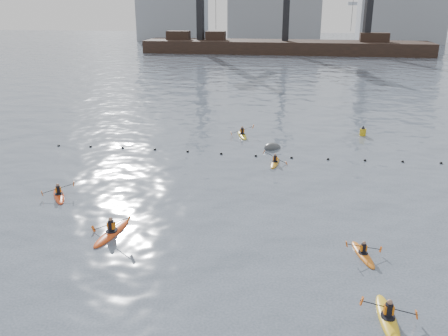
{
  "coord_description": "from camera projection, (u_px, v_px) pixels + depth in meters",
  "views": [
    {
      "loc": [
        4.38,
        -15.87,
        12.32
      ],
      "look_at": [
        0.07,
        11.0,
        2.8
      ],
      "focal_mm": 38.0,
      "sensor_mm": 36.0,
      "label": 1
    }
  ],
  "objects": [
    {
      "name": "kayaker_5",
      "position": [
        242.0,
        135.0,
        46.34
      ],
      "size": [
        2.26,
        3.43,
        1.19
      ],
      "rotation": [
        0.0,
        0.0,
        0.29
      ],
      "color": "gold",
      "rests_on": "ground"
    },
    {
      "name": "float_line",
      "position": [
        239.0,
        154.0,
        40.58
      ],
      "size": [
        33.24,
        0.73,
        0.24
      ],
      "color": "black",
      "rests_on": "ground"
    },
    {
      "name": "ground",
      "position": [
        180.0,
        319.0,
        19.51
      ],
      "size": [
        400.0,
        400.0,
        0.0
      ],
      "primitive_type": "plane",
      "color": "#394553",
      "rests_on": "ground"
    },
    {
      "name": "nav_buoy",
      "position": [
        363.0,
        132.0,
        46.34
      ],
      "size": [
        0.62,
        0.62,
        1.13
      ],
      "color": "yellow",
      "rests_on": "ground"
    },
    {
      "name": "kayaker_2",
      "position": [
        59.0,
        195.0,
        31.85
      ],
      "size": [
        2.26,
        3.07,
        1.04
      ],
      "rotation": [
        0.0,
        0.0,
        0.56
      ],
      "color": "red",
      "rests_on": "ground"
    },
    {
      "name": "skyline",
      "position": [
        297.0,
        12.0,
        156.19
      ],
      "size": [
        141.0,
        28.0,
        22.0
      ],
      "color": "gray",
      "rests_on": "ground"
    },
    {
      "name": "kayaker_1",
      "position": [
        388.0,
        318.0,
        19.4
      ],
      "size": [
        2.36,
        3.51,
        1.15
      ],
      "rotation": [
        0.0,
        0.0,
        0.05
      ],
      "color": "gold",
      "rests_on": "ground"
    },
    {
      "name": "barge_pier",
      "position": [
        284.0,
        46.0,
        121.44
      ],
      "size": [
        72.0,
        19.3,
        29.5
      ],
      "color": "black",
      "rests_on": "ground"
    },
    {
      "name": "kayaker_0",
      "position": [
        112.0,
        232.0,
        26.64
      ],
      "size": [
        2.55,
        3.73,
        1.45
      ],
      "rotation": [
        0.0,
        0.0,
        -0.15
      ],
      "color": "#DE4614",
      "rests_on": "ground"
    },
    {
      "name": "kayaker_4",
      "position": [
        363.0,
        254.0,
        24.4
      ],
      "size": [
        1.92,
        2.94,
        0.96
      ],
      "rotation": [
        0.0,
        0.0,
        3.4
      ],
      "color": "orange",
      "rests_on": "ground"
    },
    {
      "name": "kayaker_3",
      "position": [
        275.0,
        162.0,
        38.36
      ],
      "size": [
        2.03,
        2.94,
        1.17
      ],
      "rotation": [
        0.0,
        0.0,
        -0.09
      ],
      "color": "#BF7F16",
      "rests_on": "ground"
    },
    {
      "name": "mooring_buoy",
      "position": [
        273.0,
        148.0,
        42.43
      ],
      "size": [
        2.17,
        2.4,
        1.37
      ],
      "primitive_type": "ellipsoid",
      "rotation": [
        0.0,
        0.21,
        0.95
      ],
      "color": "#3B3D40",
      "rests_on": "ground"
    }
  ]
}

